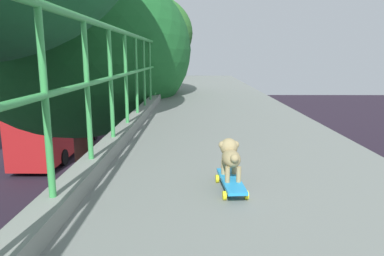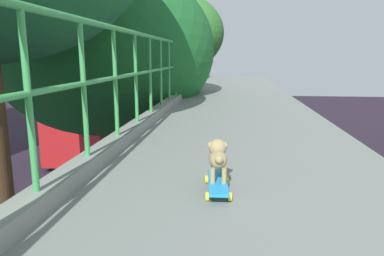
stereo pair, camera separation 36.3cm
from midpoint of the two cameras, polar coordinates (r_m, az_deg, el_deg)
name	(u,v)px [view 2 (the right image)]	position (r m, az deg, el deg)	size (l,w,h in m)	color
city_bus	(95,122)	(25.50, -14.76, 0.86)	(2.49, 10.67, 3.38)	#AF1C1D
roadside_tree_far	(105,51)	(10.11, -12.73, 11.83)	(5.92, 5.92, 8.84)	brown
roadside_tree_farthest	(176,34)	(21.79, -2.04, 14.77)	(5.63, 5.63, 10.00)	brown
toy_skateboard	(218,183)	(2.72, 7.96, -8.71)	(0.22, 0.56, 0.09)	#2492D8
small_dog	(218,156)	(2.73, 7.97, -4.42)	(0.17, 0.36, 0.29)	tan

